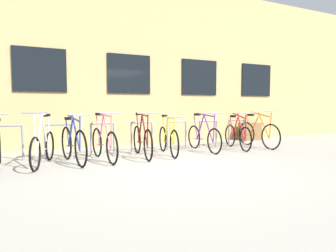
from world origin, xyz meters
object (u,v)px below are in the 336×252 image
object	(u,v)px
bicycle_red	(237,135)
bicycle_maroon	(142,140)
bicycle_pink	(104,142)
bicycle_blue	(73,144)
bicycle_yellow	(168,139)
bicycle_orange	(258,133)
planter_box	(250,131)
bicycle_white	(43,146)
bicycle_purple	(203,137)

from	to	relation	value
bicycle_red	bicycle_maroon	distance (m)	2.83
bicycle_pink	bicycle_blue	world-z (taller)	bicycle_pink
bicycle_pink	bicycle_maroon	bearing A→B (deg)	3.55
bicycle_red	bicycle_pink	xyz separation A→B (m)	(-3.73, -0.14, 0.02)
bicycle_pink	bicycle_yellow	bearing A→B (deg)	3.43
bicycle_pink	bicycle_orange	size ratio (longest dim) A/B	1.00
bicycle_maroon	planter_box	bearing A→B (deg)	18.88
bicycle_pink	bicycle_white	bearing A→B (deg)	-178.78
bicycle_yellow	bicycle_white	bearing A→B (deg)	-177.53
bicycle_maroon	bicycle_blue	world-z (taller)	bicycle_maroon
bicycle_maroon	bicycle_pink	bearing A→B (deg)	-176.45
bicycle_maroon	bicycle_orange	bearing A→B (deg)	1.85
bicycle_purple	bicycle_white	bearing A→B (deg)	-176.65
bicycle_maroon	bicycle_orange	distance (m)	3.59
bicycle_pink	bicycle_yellow	size ratio (longest dim) A/B	1.02
bicycle_maroon	bicycle_blue	bearing A→B (deg)	-177.19
bicycle_white	planter_box	xyz separation A→B (m)	(6.64, 1.63, -0.08)
bicycle_purple	bicycle_orange	size ratio (longest dim) A/B	0.99
bicycle_maroon	planter_box	size ratio (longest dim) A/B	2.55
bicycle_purple	planter_box	size ratio (longest dim) A/B	2.45
bicycle_white	bicycle_blue	distance (m)	0.57
bicycle_yellow	planter_box	xyz separation A→B (m)	(3.83, 1.51, -0.07)
bicycle_white	planter_box	world-z (taller)	bicycle_white
bicycle_orange	planter_box	bearing A→B (deg)	56.96
bicycle_red	planter_box	xyz separation A→B (m)	(1.69, 1.46, -0.07)
bicycle_red	bicycle_blue	distance (m)	4.38
bicycle_red	bicycle_maroon	bearing A→B (deg)	-178.23
bicycle_yellow	bicycle_red	bearing A→B (deg)	1.29
bicycle_red	bicycle_yellow	size ratio (longest dim) A/B	0.93
bicycle_white	bicycle_orange	distance (m)	5.72
bicycle_purple	bicycle_maroon	size ratio (longest dim) A/B	0.96
planter_box	bicycle_white	bearing A→B (deg)	-166.24
bicycle_blue	bicycle_orange	world-z (taller)	bicycle_orange
bicycle_maroon	bicycle_blue	xyz separation A→B (m)	(-1.55, -0.08, 0.01)
bicycle_maroon	planter_box	world-z (taller)	bicycle_maroon
bicycle_blue	bicycle_purple	bearing A→B (deg)	3.83
bicycle_yellow	bicycle_blue	distance (m)	2.24
bicycle_red	bicycle_yellow	xyz separation A→B (m)	(-2.14, -0.05, 0.00)
bicycle_maroon	bicycle_blue	distance (m)	1.55
bicycle_red	planter_box	bearing A→B (deg)	40.76
bicycle_yellow	bicycle_pink	bearing A→B (deg)	-176.57
bicycle_pink	planter_box	distance (m)	5.66
bicycle_maroon	bicycle_red	bearing A→B (deg)	1.77
bicycle_red	bicycle_blue	world-z (taller)	bicycle_blue
bicycle_maroon	bicycle_white	xyz separation A→B (m)	(-2.12, -0.08, -0.01)
bicycle_purple	bicycle_pink	xyz separation A→B (m)	(-2.67, -0.20, 0.01)
bicycle_white	bicycle_red	bearing A→B (deg)	1.96
bicycle_maroon	bicycle_blue	size ratio (longest dim) A/B	1.02
bicycle_yellow	bicycle_orange	xyz separation A→B (m)	(2.90, 0.08, 0.02)
bicycle_pink	planter_box	world-z (taller)	bicycle_pink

